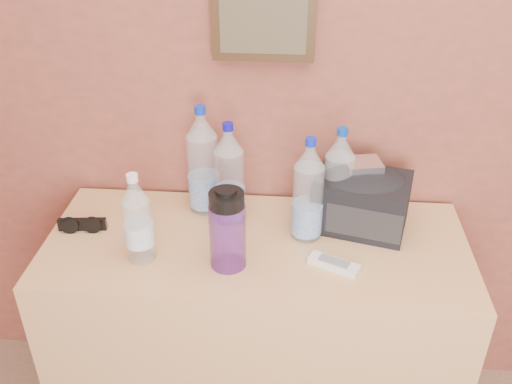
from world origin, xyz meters
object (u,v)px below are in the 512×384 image
(toiletry_bag, at_px, (361,199))
(foil_packet, at_px, (363,164))
(pet_large_b, at_px, (203,165))
(pet_large_a, at_px, (229,179))
(pet_large_d, at_px, (308,195))
(dresser, at_px, (256,337))
(sunglasses, at_px, (82,224))
(pet_large_c, at_px, (338,183))
(ac_remote, at_px, (334,264))
(nalgene_bottle, at_px, (227,229))
(pet_small, at_px, (138,223))

(toiletry_bag, bearing_deg, foil_packet, 111.11)
(pet_large_b, bearing_deg, toiletry_bag, -6.46)
(pet_large_a, distance_m, pet_large_b, 0.11)
(pet_large_d, bearing_deg, dresser, -161.81)
(toiletry_bag, bearing_deg, sunglasses, -159.29)
(pet_large_c, xyz_separation_m, sunglasses, (-0.78, -0.10, -0.13))
(pet_large_b, bearing_deg, sunglasses, -156.85)
(pet_large_d, distance_m, sunglasses, 0.70)
(sunglasses, relative_size, ac_remote, 1.02)
(dresser, xyz_separation_m, pet_large_a, (-0.09, 0.12, 0.55))
(nalgene_bottle, distance_m, foil_packet, 0.47)
(foil_packet, bearing_deg, pet_large_c, -160.81)
(pet_large_a, relative_size, pet_large_b, 0.93)
(pet_large_d, xyz_separation_m, pet_small, (-0.47, -0.15, -0.02))
(pet_large_a, relative_size, pet_large_c, 1.01)
(dresser, bearing_deg, foil_packet, 25.03)
(pet_small, bearing_deg, sunglasses, 150.74)
(sunglasses, bearing_deg, pet_small, -35.33)
(toiletry_bag, bearing_deg, pet_small, -146.78)
(pet_large_a, distance_m, pet_small, 0.32)
(pet_small, relative_size, ac_remote, 1.91)
(dresser, height_order, sunglasses, sunglasses)
(pet_small, bearing_deg, ac_remote, -0.07)
(pet_large_b, distance_m, pet_large_c, 0.43)
(pet_large_d, relative_size, pet_small, 1.19)
(ac_remote, relative_size, toiletry_bag, 0.52)
(pet_large_b, height_order, toiletry_bag, pet_large_b)
(dresser, relative_size, pet_large_d, 3.87)
(ac_remote, height_order, toiletry_bag, toiletry_bag)
(pet_large_b, distance_m, sunglasses, 0.42)
(pet_large_d, bearing_deg, nalgene_bottle, -144.12)
(ac_remote, distance_m, toiletry_bag, 0.25)
(foil_packet, bearing_deg, sunglasses, -171.86)
(pet_large_a, height_order, pet_large_d, pet_large_a)
(dresser, relative_size, nalgene_bottle, 5.13)
(nalgene_bottle, relative_size, ac_remote, 1.72)
(pet_small, xyz_separation_m, nalgene_bottle, (0.25, -0.01, 0.00))
(pet_large_c, height_order, foil_packet, pet_large_c)
(pet_large_d, bearing_deg, pet_large_a, 163.31)
(dresser, xyz_separation_m, pet_large_d, (0.15, 0.05, 0.54))
(pet_large_c, distance_m, pet_small, 0.61)
(sunglasses, bearing_deg, foil_packet, 2.07)
(nalgene_bottle, xyz_separation_m, ac_remote, (0.30, 0.01, -0.11))
(ac_remote, xyz_separation_m, toiletry_bag, (0.09, 0.22, 0.09))
(dresser, xyz_separation_m, foil_packet, (0.31, 0.15, 0.60))
(dresser, height_order, pet_small, pet_small)
(pet_large_a, bearing_deg, pet_large_d, -16.69)
(pet_large_c, distance_m, foil_packet, 0.09)
(sunglasses, height_order, ac_remote, sunglasses)
(sunglasses, bearing_deg, nalgene_bottle, -21.84)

